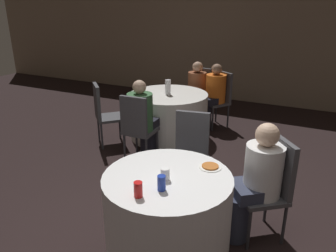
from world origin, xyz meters
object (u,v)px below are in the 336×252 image
at_px(chair_far_south, 137,124).
at_px(pizza_plate_near, 210,166).
at_px(table_far, 169,115).
at_px(person_green_jacket, 143,119).
at_px(soda_can_red, 138,189).
at_px(soda_can_blue, 162,183).
at_px(chair_near_north, 191,148).
at_px(chair_near_northeast, 272,182).
at_px(person_floral_shirt, 195,92).
at_px(chair_far_northeast, 220,95).
at_px(table_near, 167,213).
at_px(person_orange_shirt, 212,96).
at_px(person_white_shirt, 255,182).
at_px(chair_far_north, 199,90).
at_px(bottle_far, 168,87).
at_px(chair_far_southwest, 103,110).

xyz_separation_m(chair_far_south, pizza_plate_near, (1.38, -1.03, 0.17)).
distance_m(table_far, person_green_jacket, 0.91).
distance_m(soda_can_red, soda_can_blue, 0.20).
height_order(chair_near_north, chair_near_northeast, same).
relative_size(chair_far_south, soda_can_red, 7.90).
xyz_separation_m(person_floral_shirt, person_green_jacket, (-0.08, -1.75, 0.02)).
height_order(chair_near_north, soda_can_red, chair_near_north).
distance_m(chair_far_south, pizza_plate_near, 1.73).
bearing_deg(person_green_jacket, chair_near_north, -32.63).
distance_m(chair_far_northeast, person_floral_shirt, 0.47).
distance_m(table_near, person_orange_shirt, 3.20).
bearing_deg(chair_near_north, pizza_plate_near, 114.14).
distance_m(person_white_shirt, person_orange_shirt, 2.93).
xyz_separation_m(pizza_plate_near, soda_can_red, (-0.33, -0.68, 0.05)).
bearing_deg(table_near, chair_far_north, 106.52).
bearing_deg(chair_far_north, soda_can_blue, 113.70).
relative_size(chair_far_north, bottle_far, 4.11).
bearing_deg(chair_far_northeast, chair_far_north, 13.26).
xyz_separation_m(soda_can_red, soda_can_blue, (0.11, 0.16, 0.00)).
distance_m(chair_near_north, person_orange_shirt, 2.22).
xyz_separation_m(chair_far_northeast, person_green_jacket, (-0.55, -1.75, 0.02)).
height_order(table_far, soda_can_blue, soda_can_blue).
height_order(chair_far_southwest, chair_far_north, same).
height_order(chair_far_northeast, person_green_jacket, person_green_jacket).
height_order(table_far, chair_far_north, chair_far_north).
relative_size(chair_far_northeast, soda_can_blue, 7.90).
bearing_deg(chair_near_northeast, chair_near_north, 31.47).
relative_size(chair_far_south, person_floral_shirt, 0.87).
xyz_separation_m(chair_far_southwest, person_white_shirt, (2.52, -1.16, 0.01)).
height_order(chair_far_north, bottle_far, chair_far_north).
relative_size(table_far, person_green_jacket, 1.10).
height_order(chair_near_northeast, bottle_far, chair_near_northeast).
relative_size(table_near, chair_near_northeast, 1.14).
relative_size(person_white_shirt, person_green_jacket, 0.99).
bearing_deg(person_floral_shirt, chair_far_south, 95.15).
relative_size(chair_near_northeast, chair_far_southwest, 1.00).
bearing_deg(person_white_shirt, table_near, 90.00).
xyz_separation_m(table_far, chair_far_north, (0.13, 1.04, 0.20)).
bearing_deg(chair_far_north, chair_far_south, 94.72).
distance_m(chair_far_south, person_floral_shirt, 1.92).
bearing_deg(person_floral_shirt, chair_near_north, 117.84).
bearing_deg(chair_far_southwest, soda_can_red, -2.98).
height_order(table_far, chair_far_northeast, chair_far_northeast).
distance_m(chair_near_northeast, chair_far_north, 3.35).
relative_size(chair_far_north, soda_can_red, 7.90).
height_order(person_orange_shirt, person_green_jacket, person_green_jacket).
bearing_deg(chair_far_southwest, person_white_shirt, 20.16).
relative_size(table_near, chair_far_southwest, 1.14).
xyz_separation_m(chair_far_northeast, person_floral_shirt, (-0.47, -0.00, -0.01)).
relative_size(chair_near_north, person_white_shirt, 0.85).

